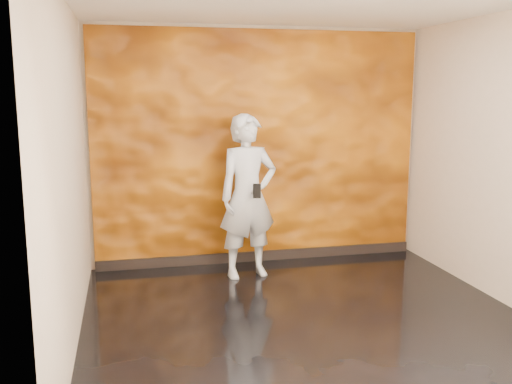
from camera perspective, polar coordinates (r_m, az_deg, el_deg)
name	(u,v)px	position (r m, az deg, el deg)	size (l,w,h in m)	color
room	(311,168)	(4.93, 5.56, 2.43)	(4.02, 4.02, 2.81)	black
feature_wall	(259,148)	(6.81, 0.33, 4.42)	(3.90, 0.06, 2.75)	orange
baseboard	(260,256)	(7.02, 0.40, -6.39)	(3.90, 0.04, 0.12)	black
man	(248,196)	(6.28, -0.80, -0.45)	(0.66, 0.43, 1.81)	#A2A8B2
phone	(257,191)	(6.03, 0.10, 0.10)	(0.08, 0.02, 0.16)	black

